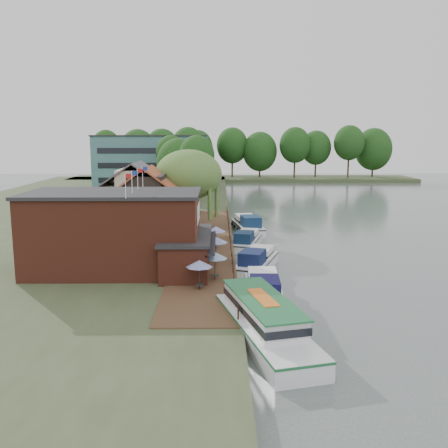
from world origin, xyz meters
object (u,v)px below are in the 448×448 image
object	(u,v)px
umbrella_3	(205,242)
swan	(284,322)
willow	(189,190)
pub	(136,231)
cruiser_2	(246,238)
umbrella_0	(199,275)
umbrella_1	(215,266)
umbrella_2	(216,249)
tour_boat	(266,320)
umbrella_4	(216,237)
hotel_block	(152,162)
cottage_b	(137,193)
cruiser_3	(248,223)
cruiser_0	(263,287)
cottage_c	(172,187)
cruiser_1	(257,258)
cottage_a	(149,203)

from	to	relation	value
umbrella_3	swan	bearing A→B (deg)	-70.67
willow	umbrella_3	bearing A→B (deg)	-79.77
pub	cruiser_2	distance (m)	17.97
umbrella_0	umbrella_1	xyz separation A→B (m)	(1.21, 2.76, 0.00)
umbrella_2	cruiser_2	xyz separation A→B (m)	(3.58, 10.79, -1.20)
pub	tour_boat	bearing A→B (deg)	-52.32
umbrella_4	cruiser_2	bearing A→B (deg)	55.23
hotel_block	willow	xyz separation A→B (m)	(11.50, -51.00, -0.94)
cottage_b	cruiser_3	world-z (taller)	cottage_b
cruiser_2	umbrella_3	bearing A→B (deg)	-108.78
cruiser_0	tour_boat	size ratio (longest dim) A/B	0.79
cruiser_3	cottage_c	bearing A→B (deg)	128.47
willow	cruiser_1	bearing A→B (deg)	-64.56
hotel_block	willow	size ratio (longest dim) A/B	2.44
cottage_b	swan	xyz separation A→B (m)	(16.01, -35.81, -5.03)
umbrella_0	cruiser_0	bearing A→B (deg)	1.70
umbrella_2	cruiser_2	bearing A→B (deg)	71.66
willow	umbrella_3	world-z (taller)	willow
cottage_a	umbrella_0	size ratio (longest dim) A/B	3.62
cottage_c	cruiser_0	xyz separation A→B (m)	(10.99, -39.80, -4.02)
pub	cottage_a	size ratio (longest dim) A/B	2.33
cottage_a	umbrella_2	bearing A→B (deg)	-55.49
cottage_b	umbrella_2	size ratio (longest dim) A/B	4.03
cottage_a	umbrella_0	distance (m)	22.25
umbrella_2	cruiser_1	size ratio (longest dim) A/B	0.25
cottage_a	cruiser_3	xyz separation A→B (m)	(12.36, 8.47, -3.98)
cruiser_1	cruiser_0	bearing A→B (deg)	-72.98
hotel_block	cruiser_2	size ratio (longest dim) A/B	2.79
cruiser_0	umbrella_1	bearing A→B (deg)	148.43
cottage_c	cruiser_2	xyz separation A→B (m)	(10.68, -20.00, -4.16)
cruiser_0	hotel_block	bearing A→B (deg)	106.09
umbrella_3	cruiser_3	distance (m)	17.86
cottage_c	swan	bearing A→B (deg)	-75.00
umbrella_0	hotel_block	bearing A→B (deg)	100.22
pub	cottage_b	size ratio (longest dim) A/B	2.08
cottage_b	umbrella_2	distance (m)	24.64
willow	cruiser_1	size ratio (longest dim) A/B	1.09
umbrella_2	cruiser_0	xyz separation A→B (m)	(3.88, -9.01, -1.05)
umbrella_2	umbrella_3	bearing A→B (deg)	109.60
umbrella_0	swan	distance (m)	8.09
cruiser_0	cruiser_3	distance (m)	29.27
hotel_block	swan	world-z (taller)	hotel_block
umbrella_3	umbrella_1	bearing A→B (deg)	-83.23
swan	umbrella_2	bearing A→B (deg)	109.27
umbrella_3	cruiser_1	xyz separation A→B (m)	(5.22, -2.60, -1.13)
cottage_b	umbrella_4	size ratio (longest dim) A/B	4.04
willow	tour_boat	world-z (taller)	willow
hotel_block	umbrella_3	size ratio (longest dim) A/B	10.69
pub	cruiser_3	distance (m)	26.29
cottage_a	willow	bearing A→B (deg)	48.01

